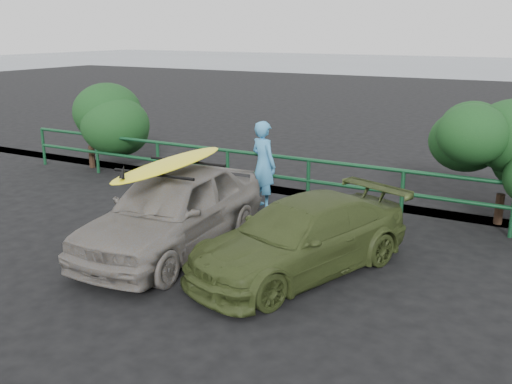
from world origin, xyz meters
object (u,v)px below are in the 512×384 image
guardrail (266,176)px  man (264,165)px  sedan (173,210)px  olive_vehicle (300,237)px  surfboard (171,164)px

guardrail → man: man is taller
guardrail → sedan: size_ratio=3.38×
guardrail → olive_vehicle: bearing=-54.5°
olive_vehicle → surfboard: (-2.28, -0.18, 0.94)m
guardrail → man: 0.71m
olive_vehicle → surfboard: surfboard is taller
sedan → man: bearing=82.7°
guardrail → sedan: sedan is taller
guardrail → olive_vehicle: olive_vehicle is taller
guardrail → surfboard: size_ratio=4.66×
olive_vehicle → man: bearing=148.7°
guardrail → man: bearing=-68.2°
sedan → man: 2.88m
man → surfboard: man is taller
man → surfboard: bearing=109.4°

